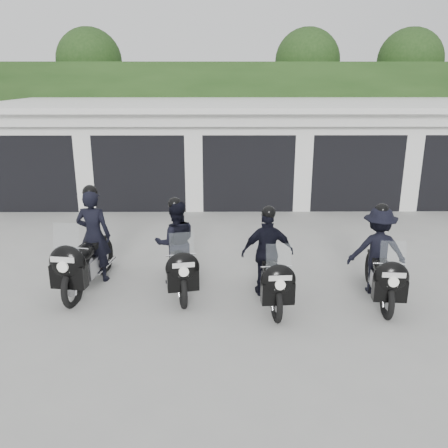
{
  "coord_description": "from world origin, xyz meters",
  "views": [
    {
      "loc": [
        -0.79,
        -7.81,
        3.76
      ],
      "look_at": [
        -0.73,
        0.85,
        1.05
      ],
      "focal_mm": 38.0,
      "sensor_mm": 36.0,
      "label": 1
    }
  ],
  "objects_px": {
    "police_bike_d": "(379,257)",
    "police_bike_c": "(269,260)",
    "police_bike_a": "(88,248)",
    "police_bike_b": "(177,250)"
  },
  "relations": [
    {
      "from": "police_bike_c",
      "to": "police_bike_b",
      "type": "bearing_deg",
      "value": 159.01
    },
    {
      "from": "police_bike_a",
      "to": "police_bike_d",
      "type": "height_order",
      "value": "police_bike_a"
    },
    {
      "from": "police_bike_b",
      "to": "police_bike_c",
      "type": "xyz_separation_m",
      "value": [
        1.64,
        -0.49,
        -0.01
      ]
    },
    {
      "from": "police_bike_a",
      "to": "police_bike_c",
      "type": "distance_m",
      "value": 3.31
    },
    {
      "from": "police_bike_d",
      "to": "police_bike_c",
      "type": "bearing_deg",
      "value": -171.5
    },
    {
      "from": "police_bike_a",
      "to": "police_bike_b",
      "type": "bearing_deg",
      "value": 7.02
    },
    {
      "from": "police_bike_b",
      "to": "police_bike_c",
      "type": "height_order",
      "value": "police_bike_b"
    },
    {
      "from": "police_bike_a",
      "to": "police_bike_d",
      "type": "distance_m",
      "value": 5.23
    },
    {
      "from": "police_bike_b",
      "to": "police_bike_d",
      "type": "relative_size",
      "value": 1.0
    },
    {
      "from": "police_bike_c",
      "to": "police_bike_a",
      "type": "bearing_deg",
      "value": 166.59
    }
  ]
}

